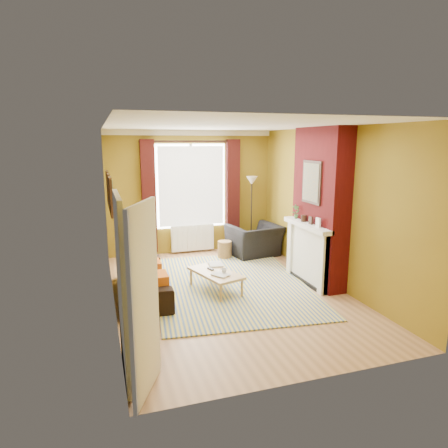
{
  "coord_description": "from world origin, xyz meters",
  "views": [
    {
      "loc": [
        -2.06,
        -6.18,
        2.55
      ],
      "look_at": [
        0.0,
        0.25,
        1.15
      ],
      "focal_mm": 32.0,
      "sensor_mm": 36.0,
      "label": 1
    }
  ],
  "objects_px": {
    "armchair": "(254,240)",
    "floor_lamp": "(252,193)",
    "coffee_table": "(215,274)",
    "wicker_stool": "(225,250)",
    "sofa": "(142,278)"
  },
  "relations": [
    {
      "from": "coffee_table",
      "to": "floor_lamp",
      "type": "relative_size",
      "value": 0.66
    },
    {
      "from": "coffee_table",
      "to": "wicker_stool",
      "type": "xyz_separation_m",
      "value": [
        0.77,
        1.87,
        -0.12
      ]
    },
    {
      "from": "armchair",
      "to": "wicker_stool",
      "type": "relative_size",
      "value": 2.68
    },
    {
      "from": "sofa",
      "to": "coffee_table",
      "type": "xyz_separation_m",
      "value": [
        1.22,
        -0.22,
        0.02
      ]
    },
    {
      "from": "wicker_stool",
      "to": "floor_lamp",
      "type": "height_order",
      "value": "floor_lamp"
    },
    {
      "from": "sofa",
      "to": "coffee_table",
      "type": "distance_m",
      "value": 1.24
    },
    {
      "from": "armchair",
      "to": "floor_lamp",
      "type": "distance_m",
      "value": 1.11
    },
    {
      "from": "armchair",
      "to": "floor_lamp",
      "type": "height_order",
      "value": "floor_lamp"
    },
    {
      "from": "armchair",
      "to": "floor_lamp",
      "type": "bearing_deg",
      "value": -109.56
    },
    {
      "from": "coffee_table",
      "to": "floor_lamp",
      "type": "height_order",
      "value": "floor_lamp"
    },
    {
      "from": "sofa",
      "to": "wicker_stool",
      "type": "relative_size",
      "value": 5.02
    },
    {
      "from": "coffee_table",
      "to": "floor_lamp",
      "type": "xyz_separation_m",
      "value": [
        1.54,
        2.23,
        1.08
      ]
    },
    {
      "from": "wicker_stool",
      "to": "floor_lamp",
      "type": "distance_m",
      "value": 1.47
    },
    {
      "from": "coffee_table",
      "to": "wicker_stool",
      "type": "relative_size",
      "value": 2.9
    },
    {
      "from": "coffee_table",
      "to": "armchair",
      "type": "bearing_deg",
      "value": 34.65
    }
  ]
}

